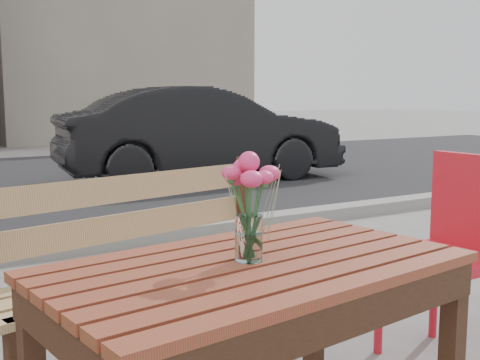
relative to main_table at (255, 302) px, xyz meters
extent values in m
cube|color=gray|center=(0.19, 3.19, -0.57)|extent=(30.00, 0.25, 0.12)
cube|color=gray|center=(5.19, 15.19, 2.37)|extent=(7.00, 3.00, 6.00)
cube|color=brown|center=(0.00, 0.00, 0.11)|extent=(1.30, 0.86, 0.03)
cube|color=black|center=(0.52, 0.37, -0.27)|extent=(0.07, 0.07, 0.72)
cube|color=#A37E54|center=(0.06, 0.89, -0.15)|extent=(1.56, 0.71, 0.03)
cube|color=#A37E54|center=(0.01, 1.11, 0.10)|extent=(1.48, 0.34, 0.41)
cube|color=black|center=(0.77, 0.86, -0.38)|extent=(0.06, 0.06, 0.50)
cube|color=black|center=(0.70, 1.20, -0.17)|extent=(0.06, 0.06, 0.92)
cube|color=red|center=(1.27, 0.39, -0.14)|extent=(0.48, 0.48, 0.05)
cube|color=red|center=(1.48, 0.39, 0.10)|extent=(0.05, 0.47, 0.45)
cylinder|color=red|center=(1.08, 0.58, -0.40)|extent=(0.04, 0.04, 0.46)
cylinder|color=red|center=(1.08, 0.20, -0.40)|extent=(0.04, 0.04, 0.46)
cylinder|color=red|center=(1.46, 0.59, -0.40)|extent=(0.04, 0.04, 0.46)
cylinder|color=white|center=(-0.01, 0.01, 0.19)|extent=(0.08, 0.08, 0.14)
cylinder|color=#2E6435|center=(-0.01, 0.01, 0.26)|extent=(0.05, 0.05, 0.27)
imported|color=black|center=(3.15, 6.42, 0.05)|extent=(4.26, 1.88, 1.36)
camera|label=1|loc=(-0.92, -1.44, 0.60)|focal=45.00mm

